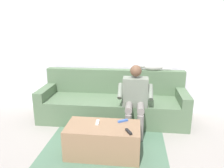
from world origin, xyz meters
name	(u,v)px	position (x,y,z in m)	size (l,w,h in m)	color
ground_plane	(107,138)	(0.00, 0.60, 0.00)	(8.00, 8.00, 0.00)	gray
back_wall	(115,50)	(0.00, -0.59, 1.22)	(5.51, 0.06, 2.44)	silver
couch	(113,104)	(0.00, -0.13, 0.29)	(2.60, 0.82, 0.87)	#516B4C
coffee_table	(103,140)	(0.00, 1.02, 0.21)	(0.97, 0.50, 0.42)	#8C6B4C
person_solo_seated	(135,96)	(-0.41, 0.29, 0.60)	(0.55, 0.56, 1.08)	slate
cat_on_backrest	(151,66)	(-0.67, -0.41, 0.94)	(0.59, 0.12, 0.15)	silver
remote_blue	(123,121)	(-0.25, 0.86, 0.43)	(0.15, 0.03, 0.02)	#3860B7
remote_white	(97,122)	(0.08, 0.94, 0.43)	(0.14, 0.04, 0.02)	white
remote_black	(129,132)	(-0.34, 1.16, 0.43)	(0.14, 0.03, 0.03)	black
floor_rug	(105,148)	(0.00, 0.89, 0.00)	(1.72, 1.53, 0.01)	#4C7056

